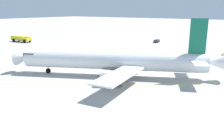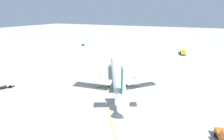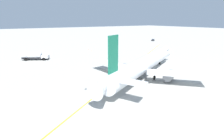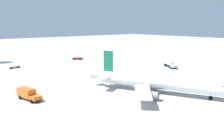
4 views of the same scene
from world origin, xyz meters
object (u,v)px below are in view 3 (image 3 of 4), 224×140
airliner_main (144,65)px  safety_cone_near (92,51)px  fuel_tanker_truck (34,56)px  baggage_truck_truck_extra (153,40)px  safety_cone_mid (89,49)px

airliner_main → safety_cone_near: (42.13, -5.60, -2.90)m
fuel_tanker_truck → baggage_truck_truck_extra: size_ratio=2.29×
airliner_main → baggage_truck_truck_extra: 83.21m
fuel_tanker_truck → safety_cone_mid: 28.58m
airliner_main → safety_cone_near: size_ratio=74.50×
baggage_truck_truck_extra → safety_cone_mid: bearing=-28.5°
airliner_main → baggage_truck_truck_extra: (56.08, -61.43, -2.47)m
safety_cone_mid → airliner_main: bearing=172.5°
airliner_main → fuel_tanker_truck: bearing=93.5°
airliner_main → baggage_truck_truck_extra: bearing=16.4°
safety_cone_mid → safety_cone_near: bearing=173.0°
safety_cone_near → safety_cone_mid: size_ratio=1.00×
fuel_tanker_truck → airliner_main: bearing=-32.0°
airliner_main → fuel_tanker_truck: 42.34m
safety_cone_near → baggage_truck_truck_extra: bearing=-76.0°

